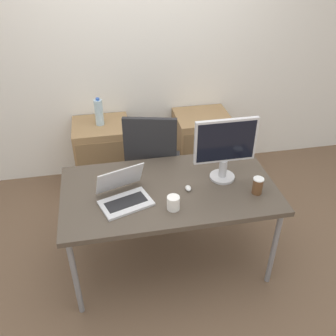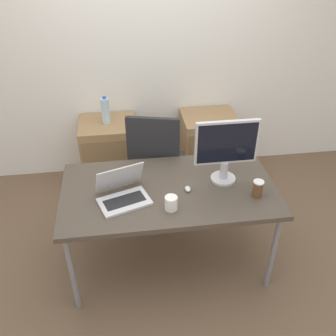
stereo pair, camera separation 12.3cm
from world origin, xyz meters
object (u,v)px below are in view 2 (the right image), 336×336
(coffee_cup_brown, at_px, (258,189))
(laptop_center, at_px, (123,193))
(water_bottle, at_px, (106,111))
(coffee_cup_white, at_px, (171,203))
(cabinet_left, at_px, (110,153))
(mouse, at_px, (188,189))
(monitor, at_px, (226,149))
(cabinet_right, at_px, (208,146))
(office_chair, at_px, (157,174))

(coffee_cup_brown, bearing_deg, laptop_center, 173.97)
(water_bottle, relative_size, coffee_cup_white, 2.76)
(cabinet_left, relative_size, mouse, 11.15)
(coffee_cup_white, relative_size, coffee_cup_brown, 0.79)
(water_bottle, bearing_deg, monitor, -52.98)
(mouse, bearing_deg, laptop_center, -176.69)
(water_bottle, relative_size, monitor, 0.56)
(monitor, bearing_deg, laptop_center, -170.55)
(water_bottle, bearing_deg, cabinet_right, -0.12)
(laptop_center, xyz_separation_m, mouse, (0.47, 0.03, -0.03))
(office_chair, xyz_separation_m, laptop_center, (-0.32, -0.75, 0.39))
(water_bottle, bearing_deg, cabinet_left, -90.00)
(mouse, distance_m, coffee_cup_brown, 0.50)
(office_chair, height_order, monitor, monitor)
(cabinet_left, bearing_deg, coffee_cup_white, -73.15)
(monitor, bearing_deg, office_chair, 125.17)
(cabinet_left, bearing_deg, office_chair, -50.82)
(cabinet_left, relative_size, monitor, 1.43)
(office_chair, xyz_separation_m, mouse, (0.15, -0.73, 0.36))
(cabinet_right, distance_m, laptop_center, 1.65)
(cabinet_right, relative_size, coffee_cup_white, 7.06)
(monitor, distance_m, coffee_cup_white, 0.57)
(coffee_cup_white, distance_m, coffee_cup_brown, 0.63)
(laptop_center, bearing_deg, office_chair, 67.02)
(cabinet_left, height_order, mouse, mouse)
(water_bottle, distance_m, mouse, 1.40)
(water_bottle, xyz_separation_m, monitor, (0.88, -1.16, 0.19))
(laptop_center, xyz_separation_m, coffee_cup_white, (0.32, -0.16, 0.00))
(laptop_center, relative_size, coffee_cup_brown, 3.18)
(water_bottle, height_order, laptop_center, water_bottle)
(office_chair, xyz_separation_m, monitor, (0.44, -0.63, 0.61))
(laptop_center, height_order, coffee_cup_brown, laptop_center)
(cabinet_right, distance_m, coffee_cup_white, 1.63)
(office_chair, bearing_deg, coffee_cup_brown, -53.58)
(cabinet_left, bearing_deg, cabinet_right, 0.00)
(office_chair, distance_m, mouse, 0.82)
(office_chair, relative_size, cabinet_right, 1.54)
(office_chair, height_order, coffee_cup_white, office_chair)
(office_chair, bearing_deg, cabinet_right, 41.29)
(monitor, relative_size, mouse, 7.79)
(coffee_cup_brown, bearing_deg, cabinet_left, 127.51)
(cabinet_left, xyz_separation_m, water_bottle, (0.00, 0.00, 0.49))
(cabinet_right, bearing_deg, coffee_cup_white, -112.84)
(office_chair, distance_m, coffee_cup_white, 0.99)
(cabinet_left, relative_size, laptop_center, 1.76)
(cabinet_left, distance_m, monitor, 1.60)
(office_chair, distance_m, monitor, 0.98)
(mouse, bearing_deg, office_chair, 101.73)
(office_chair, bearing_deg, water_bottle, 129.06)
(coffee_cup_brown, bearing_deg, coffee_cup_white, -174.67)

